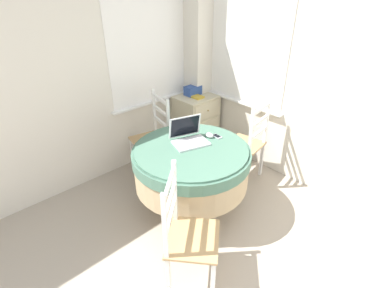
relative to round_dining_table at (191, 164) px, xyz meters
The scene contains 11 objects.
corner_room_shell 0.80m from the round_dining_table, 25.66° to the left, with size 4.55×4.82×2.55m.
round_dining_table is the anchor object (origin of this frame).
laptop 0.26m from the round_dining_table, 58.06° to the left, with size 0.40×0.36×0.24m.
computer_mouse 0.35m from the round_dining_table, ahead, with size 0.06×0.09×0.05m.
cell_phone 0.39m from the round_dining_table, ahead, with size 0.06×0.11×0.01m.
dining_chair_near_back_window 0.85m from the round_dining_table, 79.82° to the left, with size 0.47×0.50×1.01m.
dining_chair_near_right_window 0.86m from the round_dining_table, ahead, with size 0.48×0.45×1.01m.
dining_chair_camera_near 0.85m from the round_dining_table, 135.37° to the right, with size 0.58×0.57×1.01m.
corner_cabinet 1.37m from the round_dining_table, 44.29° to the left, with size 0.54×0.49×0.77m.
storage_box 1.42m from the round_dining_table, 45.96° to the left, with size 0.22×0.14×0.12m.
book_on_cabinet 1.33m from the round_dining_table, 44.70° to the left, with size 0.12×0.24×0.02m.
Camera 1 is at (-0.66, -0.05, 2.17)m, focal length 28.00 mm.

